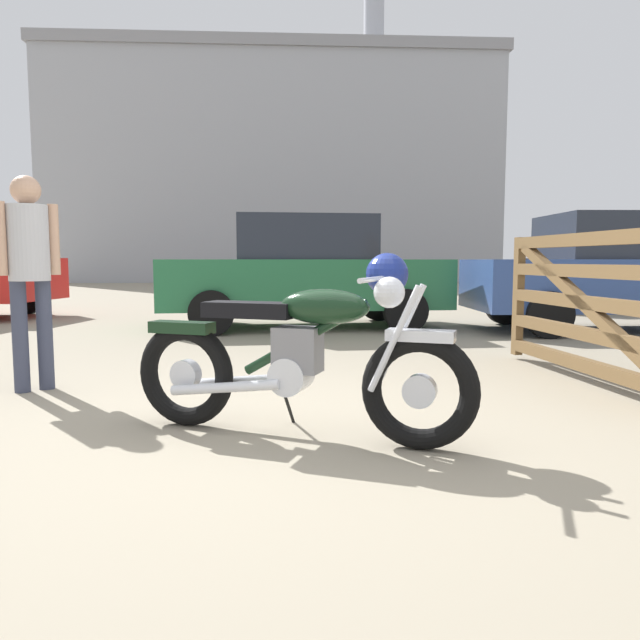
% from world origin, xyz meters
% --- Properties ---
extents(ground_plane, '(80.00, 80.00, 0.00)m').
position_xyz_m(ground_plane, '(0.00, 0.00, 0.00)').
color(ground_plane, gray).
extents(vintage_motorcycle, '(2.01, 0.83, 1.07)m').
position_xyz_m(vintage_motorcycle, '(0.14, -0.02, 0.49)').
color(vintage_motorcycle, black).
rests_on(vintage_motorcycle, ground_plane).
extents(timber_gate, '(0.50, 2.53, 1.60)m').
position_xyz_m(timber_gate, '(2.45, 1.25, 0.70)').
color(timber_gate, brown).
rests_on(timber_gate, ground_plane).
extents(bystander, '(0.37, 0.33, 1.66)m').
position_xyz_m(bystander, '(-2.02, 1.18, 1.02)').
color(bystander, '#383D51').
rests_on(bystander, ground_plane).
extents(white_estate_far, '(4.40, 2.37, 1.67)m').
position_xyz_m(white_estate_far, '(-0.07, 5.64, 0.84)').
color(white_estate_far, black).
rests_on(white_estate_far, ground_plane).
extents(pale_sedan_back, '(4.26, 2.03, 1.67)m').
position_xyz_m(pale_sedan_back, '(4.49, 5.28, 0.84)').
color(pale_sedan_back, black).
rests_on(pale_sedan_back, ground_plane).
extents(dark_sedan_left, '(4.10, 2.26, 1.78)m').
position_xyz_m(dark_sedan_left, '(6.49, 8.94, 0.92)').
color(dark_sedan_left, black).
rests_on(dark_sedan_left, ground_plane).
extents(industrial_building, '(22.28, 13.48, 23.37)m').
position_xyz_m(industrial_building, '(-2.45, 29.83, 5.55)').
color(industrial_building, '#9EA0A8').
rests_on(industrial_building, ground_plane).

